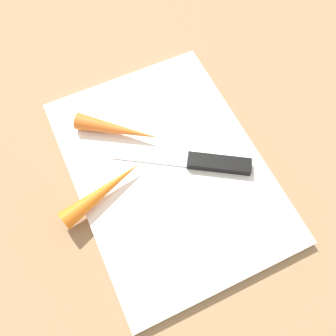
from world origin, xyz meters
The scene contains 5 objects.
ground_plane centered at (0.00, 0.00, 0.00)m, with size 1.40×1.40×0.00m, color #8C6D4C.
cutting_board centered at (0.00, 0.00, 0.01)m, with size 0.36×0.26×0.01m, color white.
knife centered at (0.02, 0.06, 0.02)m, with size 0.12×0.18×0.01m.
carrot_long centered at (0.00, -0.10, 0.03)m, with size 0.03×0.03×0.13m, color orange.
carrot_short centered at (-0.08, -0.04, 0.02)m, with size 0.03×0.03×0.13m, color orange.
Camera 1 is at (0.21, -0.10, 0.49)m, focal length 39.66 mm.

